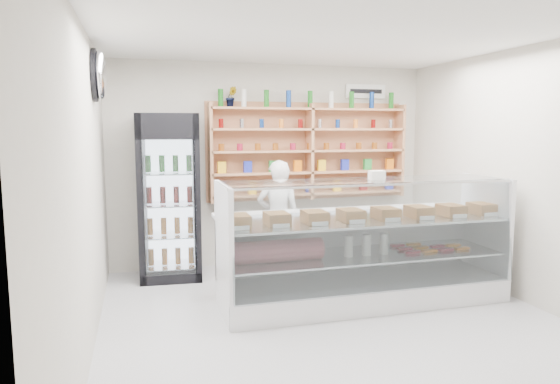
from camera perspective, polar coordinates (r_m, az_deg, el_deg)
name	(u,v)px	position (r m, az deg, el deg)	size (l,w,h in m)	color
room	(341,183)	(4.70, 7.00, 1.00)	(5.00, 5.00, 5.00)	silver
display_counter	(363,269)	(5.64, 9.47, -8.67)	(3.14, 0.94, 1.37)	white
shop_worker	(278,218)	(6.50, -0.20, -2.98)	(0.55, 0.36, 1.51)	silver
drinks_cooler	(170,196)	(6.50, -12.49, -0.50)	(0.81, 0.79, 2.09)	black
wall_shelving	(310,151)	(7.05, 3.41, 4.68)	(2.84, 0.28, 1.33)	tan
potted_plant	(231,97)	(6.77, -5.60, 10.78)	(0.15, 0.12, 0.27)	#1E6626
security_mirror	(100,75)	(5.55, -19.87, 12.44)	(0.15, 0.50, 0.50)	silver
wall_sign	(366,91)	(7.52, 9.75, 11.27)	(0.62, 0.03, 0.20)	white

